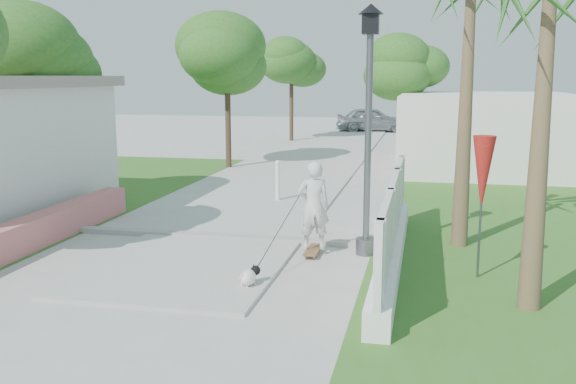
% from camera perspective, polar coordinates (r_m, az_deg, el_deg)
% --- Properties ---
extents(ground, '(90.00, 90.00, 0.00)m').
position_cam_1_polar(ground, '(7.76, -20.07, -14.85)').
color(ground, '#B7B7B2').
rests_on(ground, ground).
extents(path_strip, '(3.20, 36.00, 0.06)m').
position_cam_1_polar(path_strip, '(26.37, 3.58, 3.29)').
color(path_strip, '#B7B7B2').
rests_on(path_strip, ground).
extents(curb, '(6.50, 0.25, 0.10)m').
position_cam_1_polar(curb, '(12.91, -5.83, -3.99)').
color(curb, '#999993').
rests_on(curb, ground).
extents(grass_right, '(8.00, 20.00, 0.01)m').
position_cam_1_polar(grass_right, '(14.59, 24.14, -3.37)').
color(grass_right, '#356B21').
rests_on(grass_right, ground).
extents(lattice_fence, '(0.35, 7.00, 1.50)m').
position_cam_1_polar(lattice_fence, '(11.22, 9.27, -3.64)').
color(lattice_fence, white).
rests_on(lattice_fence, ground).
extents(building_right, '(6.00, 8.00, 2.60)m').
position_cam_1_polar(building_right, '(24.06, 17.21, 5.23)').
color(building_right, silver).
rests_on(building_right, ground).
extents(street_lamp, '(0.44, 0.44, 4.44)m').
position_cam_1_polar(street_lamp, '(11.46, 7.16, 6.24)').
color(street_lamp, '#59595E').
rests_on(street_lamp, ground).
extents(bollard, '(0.14, 0.14, 1.09)m').
position_cam_1_polar(bollard, '(16.52, -0.93, 1.09)').
color(bollard, white).
rests_on(bollard, ground).
extents(patio_umbrella, '(0.36, 0.36, 2.30)m').
position_cam_1_polar(patio_umbrella, '(10.54, 16.93, 1.48)').
color(patio_umbrella, '#59595E').
rests_on(patio_umbrella, ground).
extents(tree_left_mid, '(3.20, 3.20, 4.85)m').
position_cam_1_polar(tree_left_mid, '(17.17, -21.34, 10.50)').
color(tree_left_mid, '#4C3826').
rests_on(tree_left_mid, ground).
extents(tree_path_left, '(3.40, 3.40, 5.23)m').
position_cam_1_polar(tree_path_left, '(22.94, -5.41, 11.72)').
color(tree_path_left, '#4C3826').
rests_on(tree_path_left, ground).
extents(tree_path_right, '(3.00, 3.00, 4.79)m').
position_cam_1_polar(tree_path_right, '(25.88, 10.85, 10.69)').
color(tree_path_right, '#4C3826').
rests_on(tree_path_right, ground).
extents(tree_path_far, '(3.20, 3.20, 5.17)m').
position_cam_1_polar(tree_path_far, '(32.57, 0.34, 11.31)').
color(tree_path_far, '#4C3826').
rests_on(tree_path_far, ground).
extents(palm_far, '(1.80, 1.80, 5.30)m').
position_cam_1_polar(palm_far, '(12.47, 15.92, 15.72)').
color(palm_far, brown).
rests_on(palm_far, ground).
extents(palm_near, '(1.80, 1.80, 4.70)m').
position_cam_1_polar(palm_near, '(9.24, 22.15, 14.13)').
color(palm_near, brown).
rests_on(palm_near, ground).
extents(skateboarder, '(0.98, 2.36, 1.72)m').
position_cam_1_polar(skateboarder, '(11.06, 0.26, -2.53)').
color(skateboarder, brown).
rests_on(skateboarder, ground).
extents(dog, '(0.36, 0.48, 0.35)m').
position_cam_1_polar(dog, '(9.92, -3.45, -7.51)').
color(dog, white).
rests_on(dog, ground).
extents(parked_car, '(4.44, 2.35, 1.44)m').
position_cam_1_polar(parked_car, '(38.20, 7.50, 6.41)').
color(parked_car, '#95989C').
rests_on(parked_car, ground).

